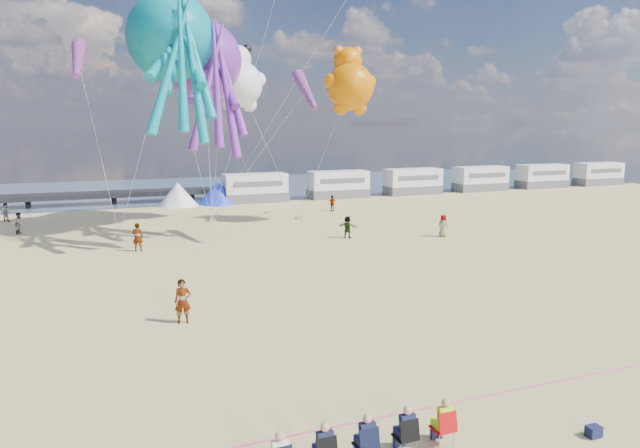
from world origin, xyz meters
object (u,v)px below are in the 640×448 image
Objects in this scene: windsock_mid at (193,52)px; windsock_right at (306,91)px; beachgoer_7 at (19,223)px; windsock_left at (78,60)px; sandbag_c at (299,218)px; kite_panda at (239,84)px; beachgoer_4 at (348,227)px; motorhome_1 at (338,185)px; motorhome_4 at (542,176)px; tent_blue at (217,192)px; sandbag_e at (212,221)px; standing_person at (183,301)px; sandbag_d at (267,213)px; kite_teddy_orange at (350,87)px; spectator_row at (365,437)px; motorhome_0 at (255,188)px; beachgoer_3 at (332,203)px; motorhome_2 at (413,181)px; motorhome_3 at (481,179)px; cooler_navy at (594,431)px; tent_white at (178,194)px; kite_octopus_purple at (202,61)px; sandbag_a at (119,237)px; sandbag_b at (214,220)px; kite_octopus_teal at (170,38)px; beachgoer_5 at (138,237)px; beachgoer_1 at (6,212)px; motorhome_5 at (598,174)px.

windsock_right is at bearing -36.29° from windsock_mid.
windsock_left reaches higher than beachgoer_7.
kite_panda is (-4.66, 1.26, 11.28)m from sandbag_c.
motorhome_1 is at bearing -63.38° from beachgoer_4.
motorhome_4 is at bearing 17.98° from sandbag_c.
tent_blue is 11.06m from sandbag_e.
tent_blue is 2.15× the size of standing_person.
sandbag_d is 14.10m from kite_teddy_orange.
spectator_row is at bearing -102.25° from sandbag_d.
motorhome_0 is 13.20× the size of sandbag_d.
sandbag_c is at bearing 73.76° from spectator_row.
sandbag_c is (12.90, 22.96, -0.82)m from standing_person.
beachgoer_3 is 14.16m from kite_panda.
motorhome_3 is (9.50, 0.00, 0.00)m from motorhome_2.
cooler_navy is at bearing -114.90° from motorhome_2.
windsock_mid is 1.29× the size of windsock_right.
motorhome_0 reaches higher than beachgoer_3.
standing_person is at bearing -131.65° from motorhome_2.
tent_blue reaches higher than spectator_row.
motorhome_1 is at bearing 0.00° from tent_white.
kite_teddy_orange reaches higher than beachgoer_3.
tent_white is 2.48× the size of beachgoer_4.
beachgoer_4 is (-3.81, -12.28, 0.05)m from beachgoer_3.
kite_octopus_purple reaches higher than kite_teddy_orange.
kite_teddy_orange is (7.19, 32.36, 10.93)m from cooler_navy.
windsock_mid is (-7.16, -6.05, 13.29)m from sandbag_d.
motorhome_0 is at bearing 83.00° from sandbag_d.
sandbag_a is (6.91, -4.51, -0.70)m from beachgoer_7.
sandbag_b is at bearing 94.71° from cooler_navy.
beachgoer_7 is at bearing -177.80° from sandbag_b.
sandbag_c is (10.09, 34.63, -0.54)m from spectator_row.
kite_octopus_teal is (-8.80, -6.45, 14.16)m from sandbag_d.
motorhome_1 reaches higher than beachgoer_3.
motorhome_3 is (19.00, 0.00, 0.00)m from motorhome_1.
beachgoer_3 is (13.18, -8.86, -0.44)m from tent_white.
motorhome_1 reaches higher than spectator_row.
beachgoer_5 reaches higher than sandbag_e.
beachgoer_7 reaches higher than beachgoer_4.
motorhome_0 is 28.50m from motorhome_3.
sandbag_d is at bearing -162.16° from beachgoer_1.
motorhome_0 is 1.08× the size of spectator_row.
sandbag_d is at bearing 24.17° from sandbag_e.
kite_octopus_purple reaches higher than windsock_mid.
windsock_mid is (-55.67, -14.24, 11.90)m from motorhome_5.
beachgoer_5 is at bearing -119.99° from beachgoer_7.
beachgoer_5 reaches higher than sandbag_d.
motorhome_0 is 12.64m from sandbag_e.
motorhome_1 is 1.00× the size of motorhome_2.
motorhome_1 reaches higher than beachgoer_1.
kite_panda reaches higher than sandbag_e.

